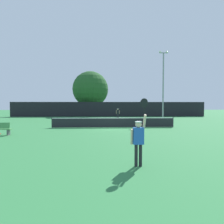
# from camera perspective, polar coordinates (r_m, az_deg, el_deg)

# --- Properties ---
(ground_plane) EXTENTS (120.00, 120.00, 0.00)m
(ground_plane) POSITION_cam_1_polar(r_m,az_deg,el_deg) (17.91, 0.42, -4.89)
(ground_plane) COLOR #2D723D
(tennis_net) EXTENTS (12.06, 0.08, 1.07)m
(tennis_net) POSITION_cam_1_polar(r_m,az_deg,el_deg) (17.85, 0.42, -3.25)
(tennis_net) COLOR #232328
(tennis_net) RESTS_ON ground
(perimeter_fence) EXTENTS (36.49, 0.12, 2.75)m
(perimeter_fence) POSITION_cam_1_polar(r_m,az_deg,el_deg) (33.97, -0.90, 0.87)
(perimeter_fence) COLOR black
(perimeter_fence) RESTS_ON ground
(player_serving) EXTENTS (0.68, 0.39, 2.49)m
(player_serving) POSITION_cam_1_polar(r_m,az_deg,el_deg) (6.71, 8.39, -7.66)
(player_serving) COLOR blue
(player_serving) RESTS_ON ground
(player_receiving) EXTENTS (0.57, 0.24, 1.60)m
(player_receiving) POSITION_cam_1_polar(r_m,az_deg,el_deg) (29.20, 1.84, -0.16)
(player_receiving) COLOR black
(player_receiving) RESTS_ON ground
(tennis_ball) EXTENTS (0.07, 0.07, 0.07)m
(tennis_ball) POSITION_cam_1_polar(r_m,az_deg,el_deg) (19.23, 7.98, -4.31)
(tennis_ball) COLOR #CCE033
(tennis_ball) RESTS_ON ground
(light_pole) EXTENTS (1.18, 0.28, 9.30)m
(light_pole) POSITION_cam_1_polar(r_m,az_deg,el_deg) (25.05, 15.84, 9.07)
(light_pole) COLOR gray
(light_pole) RESTS_ON ground
(large_tree) EXTENTS (7.38, 7.38, 9.13)m
(large_tree) POSITION_cam_1_polar(r_m,az_deg,el_deg) (38.11, -6.81, 7.12)
(large_tree) COLOR brown
(large_tree) RESTS_ON ground
(parked_car_near) EXTENTS (2.37, 4.39, 1.69)m
(parked_car_near) POSITION_cam_1_polar(r_m,az_deg,el_deg) (42.58, 7.36, 0.34)
(parked_car_near) COLOR white
(parked_car_near) RESTS_ON ground
(parked_car_mid) EXTENTS (2.26, 4.35, 1.69)m
(parked_car_mid) POSITION_cam_1_polar(r_m,az_deg,el_deg) (41.99, 13.06, 0.27)
(parked_car_mid) COLOR black
(parked_car_mid) RESTS_ON ground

